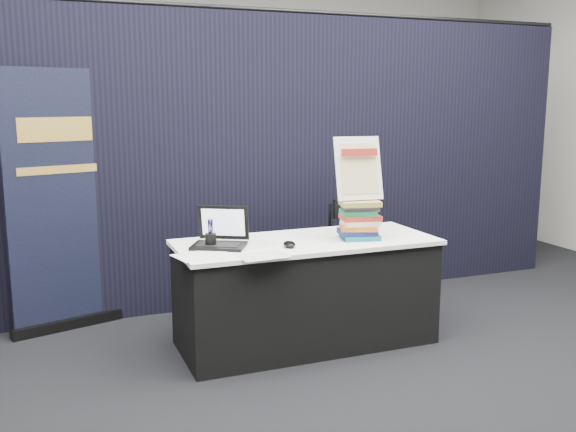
# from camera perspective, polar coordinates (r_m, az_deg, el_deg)

# --- Properties ---
(floor) EXTENTS (8.00, 8.00, 0.00)m
(floor) POSITION_cam_1_polar(r_m,az_deg,el_deg) (4.21, 4.60, -13.70)
(floor) COLOR black
(floor) RESTS_ON ground
(wall_back) EXTENTS (8.00, 0.02, 3.50)m
(wall_back) POSITION_cam_1_polar(r_m,az_deg,el_deg) (7.64, -8.78, 10.48)
(wall_back) COLOR beige
(wall_back) RESTS_ON floor
(drape_partition) EXTENTS (6.00, 0.08, 2.40)m
(drape_partition) POSITION_cam_1_polar(r_m,az_deg,el_deg) (5.35, -2.81, 4.83)
(drape_partition) COLOR black
(drape_partition) RESTS_ON floor
(display_table) EXTENTS (1.80, 0.75, 0.75)m
(display_table) POSITION_cam_1_polar(r_m,az_deg,el_deg) (4.54, 1.59, -6.76)
(display_table) COLOR black
(display_table) RESTS_ON floor
(laptop) EXTENTS (0.42, 0.42, 0.26)m
(laptop) POSITION_cam_1_polar(r_m,az_deg,el_deg) (4.28, -6.35, -1.87)
(laptop) COLOR black
(laptop) RESTS_ON display_table
(mouse) EXTENTS (0.10, 0.14, 0.04)m
(mouse) POSITION_cam_1_polar(r_m,az_deg,el_deg) (4.23, 0.12, -2.52)
(mouse) COLOR black
(mouse) RESTS_ON display_table
(brochure_left) EXTENTS (0.38, 0.31, 0.00)m
(brochure_left) POSITION_cam_1_polar(r_m,az_deg,el_deg) (4.05, -7.64, -3.47)
(brochure_left) COLOR white
(brochure_left) RESTS_ON display_table
(brochure_mid) EXTENTS (0.32, 0.24, 0.00)m
(brochure_mid) POSITION_cam_1_polar(r_m,az_deg,el_deg) (4.00, -2.24, -3.56)
(brochure_mid) COLOR silver
(brochure_mid) RESTS_ON display_table
(brochure_right) EXTENTS (0.33, 0.28, 0.00)m
(brochure_right) POSITION_cam_1_polar(r_m,az_deg,el_deg) (4.30, -2.90, -2.58)
(brochure_right) COLOR silver
(brochure_right) RESTS_ON display_table
(pen_cup) EXTENTS (0.10, 0.10, 0.10)m
(pen_cup) POSITION_cam_1_polar(r_m,az_deg,el_deg) (4.24, -6.89, -2.19)
(pen_cup) COLOR black
(pen_cup) RESTS_ON display_table
(book_stack_tall) EXTENTS (0.30, 0.26, 0.27)m
(book_stack_tall) POSITION_cam_1_polar(r_m,az_deg,el_deg) (4.48, 6.38, -0.35)
(book_stack_tall) COLOR #1A6265
(book_stack_tall) RESTS_ON display_table
(book_stack_short) EXTENTS (0.24, 0.20, 0.09)m
(book_stack_short) POSITION_cam_1_polar(r_m,az_deg,el_deg) (4.66, 6.30, -1.08)
(book_stack_short) COLOR #1A653D
(book_stack_short) RESTS_ON display_table
(info_sign) EXTENTS (0.34, 0.17, 0.45)m
(info_sign) POSITION_cam_1_polar(r_m,az_deg,el_deg) (4.45, 6.28, 4.18)
(info_sign) COLOR black
(info_sign) RESTS_ON book_stack_tall
(pullup_banner) EXTENTS (0.82, 0.32, 1.93)m
(pullup_banner) POSITION_cam_1_polar(r_m,az_deg,el_deg) (5.01, -19.52, -0.07)
(pullup_banner) COLOR black
(pullup_banner) RESTS_ON floor
(stacking_chair) EXTENTS (0.52, 0.53, 0.92)m
(stacking_chair) POSITION_cam_1_polar(r_m,az_deg,el_deg) (5.23, 6.43, -3.00)
(stacking_chair) COLOR black
(stacking_chair) RESTS_ON floor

